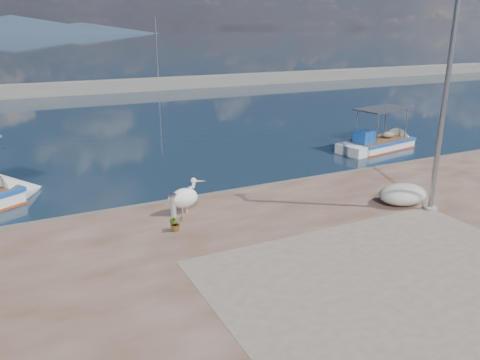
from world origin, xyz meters
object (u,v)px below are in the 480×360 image
pelican (185,197)px  lamp_post (442,112)px  boat_right (379,145)px  bollard_near (173,204)px

pelican → lamp_post: (7.55, -3.33, 2.73)m
boat_right → bollard_near: boat_right is taller
boat_right → bollard_near: size_ratio=7.43×
pelican → bollard_near: size_ratio=1.64×
bollard_near → pelican: bearing=8.8°
pelican → bollard_near: bearing=-164.3°
pelican → lamp_post: size_ratio=0.18×
boat_right → bollard_near: 14.70m
boat_right → lamp_post: lamp_post is taller
boat_right → pelican: size_ratio=4.53×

